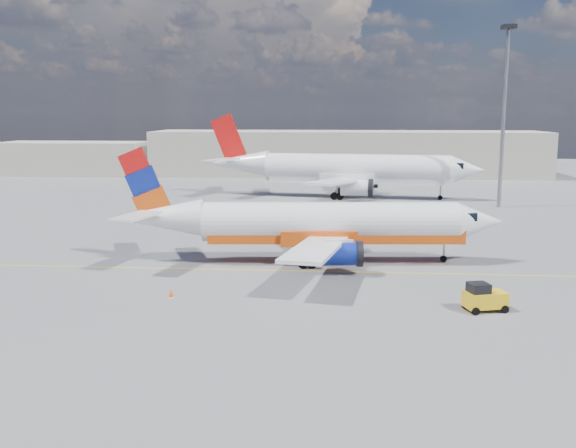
# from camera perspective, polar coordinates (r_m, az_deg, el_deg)

# --- Properties ---
(ground) EXTENTS (240.00, 240.00, 0.00)m
(ground) POSITION_cam_1_polar(r_m,az_deg,el_deg) (44.42, -0.31, -5.14)
(ground) COLOR slate
(ground) RESTS_ON ground
(taxi_line) EXTENTS (70.00, 0.15, 0.01)m
(taxi_line) POSITION_cam_1_polar(r_m,az_deg,el_deg) (47.31, -0.00, -4.18)
(taxi_line) COLOR yellow
(taxi_line) RESTS_ON ground
(terminal_main) EXTENTS (70.00, 14.00, 8.00)m
(terminal_main) POSITION_cam_1_polar(r_m,az_deg,el_deg) (117.97, 5.24, 6.28)
(terminal_main) COLOR #B8B09F
(terminal_main) RESTS_ON ground
(terminal_annex) EXTENTS (26.00, 10.00, 6.00)m
(terminal_annex) POSITION_cam_1_polar(r_m,az_deg,el_deg) (124.90, -18.47, 5.55)
(terminal_annex) COLOR #B8B09F
(terminal_annex) RESTS_ON ground
(main_jet) EXTENTS (29.73, 23.45, 9.01)m
(main_jet) POSITION_cam_1_polar(r_m,az_deg,el_deg) (49.54, 2.66, 0.00)
(main_jet) COLOR white
(main_jet) RESTS_ON ground
(second_jet) EXTENTS (37.29, 29.26, 11.29)m
(second_jet) POSITION_cam_1_polar(r_m,az_deg,el_deg) (87.34, 5.33, 4.82)
(second_jet) COLOR white
(second_jet) RESTS_ON ground
(gse_tug) EXTENTS (2.67, 2.06, 1.71)m
(gse_tug) POSITION_cam_1_polar(r_m,az_deg,el_deg) (39.59, 17.02, -6.27)
(gse_tug) COLOR black
(gse_tug) RESTS_ON ground
(traffic_cone) EXTENTS (0.40, 0.40, 0.56)m
(traffic_cone) POSITION_cam_1_polar(r_m,az_deg,el_deg) (41.30, -10.35, -6.08)
(traffic_cone) COLOR white
(traffic_cone) RESTS_ON ground
(floodlight_mast) EXTENTS (1.57, 1.57, 21.56)m
(floodlight_mast) POSITION_cam_1_polar(r_m,az_deg,el_deg) (81.92, 18.70, 10.42)
(floodlight_mast) COLOR gray
(floodlight_mast) RESTS_ON ground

